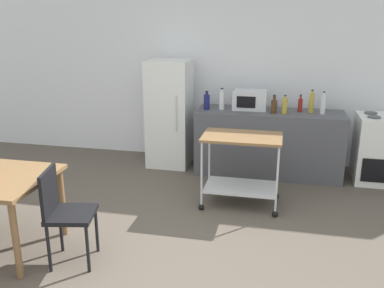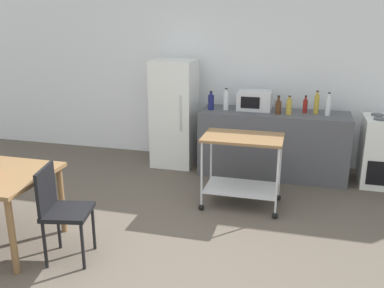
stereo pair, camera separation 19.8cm
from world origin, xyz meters
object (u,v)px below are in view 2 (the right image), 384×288
object	(u,v)px
chair_black	(60,207)
refrigerator	(175,113)
microwave	(255,100)
bottle_sesame_oil	(278,107)
bottle_soy_sauce	(305,106)
kitchen_cart	(242,159)
bottle_wine	(289,107)
bottle_vinegar	(328,106)
bottle_sparkling_water	(211,102)
bottle_soda	(226,101)
bottle_hot_sauce	(317,104)

from	to	relation	value
chair_black	refrigerator	world-z (taller)	refrigerator
microwave	bottle_sesame_oil	xyz separation A→B (m)	(0.34, -0.18, -0.03)
refrigerator	bottle_soy_sauce	bearing A→B (deg)	-1.10
kitchen_cart	bottle_wine	xyz separation A→B (m)	(0.45, 1.03, 0.43)
microwave	bottle_sesame_oil	bearing A→B (deg)	-28.13
bottle_vinegar	bottle_sparkling_water	bearing A→B (deg)	-178.19
refrigerator	bottle_sparkling_water	xyz separation A→B (m)	(0.58, -0.17, 0.24)
bottle_soda	bottle_sesame_oil	world-z (taller)	bottle_soda
bottle_sparkling_water	bottle_wine	distance (m)	1.06
bottle_soy_sauce	bottle_hot_sauce	distance (m)	0.15
kitchen_cart	bottle_sesame_oil	size ratio (longest dim) A/B	3.72
bottle_wine	microwave	bearing A→B (deg)	159.08
bottle_wine	bottle_soda	bearing A→B (deg)	175.17
microwave	bottle_vinegar	world-z (taller)	bottle_vinegar
bottle_sparkling_water	microwave	distance (m)	0.60
refrigerator	bottle_soy_sauce	distance (m)	1.86
microwave	bottle_vinegar	bearing A→B (deg)	-6.19
microwave	bottle_wine	xyz separation A→B (m)	(0.47, -0.18, -0.03)
refrigerator	bottle_sesame_oil	bearing A→B (deg)	-7.36
bottle_soy_sauce	bottle_hot_sauce	size ratio (longest dim) A/B	0.76
microwave	refrigerator	bearing A→B (deg)	179.29
refrigerator	bottle_vinegar	world-z (taller)	refrigerator
chair_black	refrigerator	distance (m)	2.80
bottle_vinegar	bottle_soda	bearing A→B (deg)	-179.83
microwave	bottle_vinegar	xyz separation A→B (m)	(0.97, -0.11, -0.00)
chair_black	kitchen_cart	size ratio (longest dim) A/B	0.98
refrigerator	bottle_hot_sauce	bearing A→B (deg)	-1.71
refrigerator	bottle_sesame_oil	size ratio (longest dim) A/B	6.33
bottle_soda	bottle_soy_sauce	size ratio (longest dim) A/B	1.28
bottle_sesame_oil	bottle_wine	size ratio (longest dim) A/B	0.98
bottle_sesame_oil	chair_black	bearing A→B (deg)	-123.75
chair_black	bottle_sesame_oil	xyz separation A→B (m)	(1.73, 2.58, 0.48)
chair_black	bottle_sesame_oil	size ratio (longest dim) A/B	3.64
refrigerator	bottle_vinegar	distance (m)	2.15
chair_black	kitchen_cart	distance (m)	2.10
bottle_soy_sauce	bottle_vinegar	size ratio (longest dim) A/B	0.77
refrigerator	bottle_soda	size ratio (longest dim) A/B	5.18
microwave	bottle_soy_sauce	world-z (taller)	microwave
chair_black	bottle_wine	size ratio (longest dim) A/B	3.57
bottle_sesame_oil	bottle_vinegar	distance (m)	0.64
microwave	bottle_sesame_oil	distance (m)	0.38
refrigerator	bottle_hot_sauce	xyz separation A→B (m)	(1.99, -0.06, 0.26)
bottle_soda	bottle_sparkling_water	bearing A→B (deg)	-167.42
bottle_wine	bottle_vinegar	size ratio (longest dim) A/B	0.82
bottle_wine	bottle_vinegar	xyz separation A→B (m)	(0.50, 0.08, 0.02)
refrigerator	bottle_hot_sauce	size ratio (longest dim) A/B	5.02
bottle_sparkling_water	bottle_soda	distance (m)	0.21
chair_black	microwave	size ratio (longest dim) A/B	1.93
microwave	bottle_hot_sauce	world-z (taller)	bottle_hot_sauce
kitchen_cart	bottle_hot_sauce	world-z (taller)	bottle_hot_sauce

